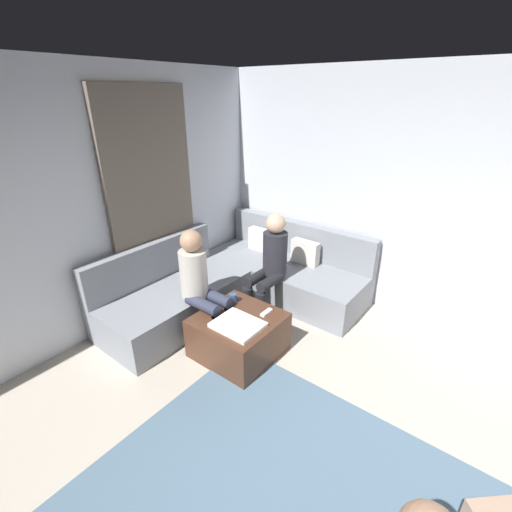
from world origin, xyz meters
TOP-DOWN VIEW (x-y plane):
  - wall_back at (0.00, 2.94)m, footprint 6.00×0.12m
  - wall_left at (-2.94, 0.00)m, footprint 0.12×6.00m
  - curtain_panel at (-2.84, 1.30)m, footprint 0.06×1.10m
  - sectional_couch at (-2.08, 1.88)m, footprint 2.10×2.55m
  - ottoman at (-1.47, 1.14)m, footprint 0.76×0.76m
  - folded_blanket at (-1.37, 1.02)m, footprint 0.44×0.36m
  - coffee_mug at (-1.69, 1.32)m, footprint 0.08×0.08m
  - game_remote at (-1.29, 1.36)m, footprint 0.05×0.15m
  - person_on_couch_back at (-1.66, 1.93)m, footprint 0.30×0.60m
  - person_on_couch_side at (-1.93, 1.11)m, footprint 0.60×0.30m

SIDE VIEW (x-z plane):
  - ottoman at x=-1.47m, z-range 0.00..0.42m
  - sectional_couch at x=-2.08m, z-range -0.15..0.72m
  - game_remote at x=-1.29m, z-range 0.42..0.44m
  - folded_blanket at x=-1.37m, z-range 0.42..0.46m
  - coffee_mug at x=-1.69m, z-range 0.42..0.52m
  - person_on_couch_back at x=-1.66m, z-range 0.06..1.26m
  - person_on_couch_side at x=-1.93m, z-range 0.06..1.26m
  - curtain_panel at x=-2.84m, z-range 0.00..2.50m
  - wall_back at x=0.00m, z-range 0.00..2.70m
  - wall_left at x=-2.94m, z-range 0.00..2.70m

